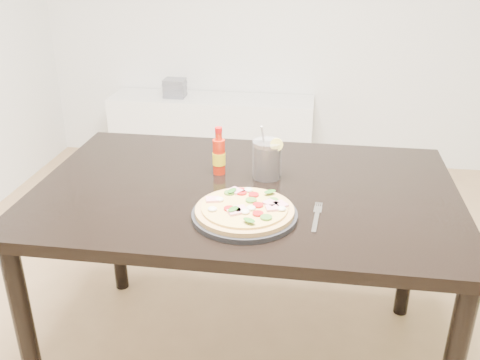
# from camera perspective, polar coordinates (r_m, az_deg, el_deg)

# --- Properties ---
(dining_table) EXTENTS (1.40, 0.90, 0.75)m
(dining_table) POSITION_cam_1_polar(r_m,az_deg,el_deg) (1.82, 0.56, -3.10)
(dining_table) COLOR black
(dining_table) RESTS_ON ground
(plate) EXTENTS (0.32, 0.32, 0.02)m
(plate) POSITION_cam_1_polar(r_m,az_deg,el_deg) (1.59, 0.49, -3.75)
(plate) COLOR black
(plate) RESTS_ON dining_table
(pizza) EXTENTS (0.29, 0.29, 0.03)m
(pizza) POSITION_cam_1_polar(r_m,az_deg,el_deg) (1.59, 0.53, -3.11)
(pizza) COLOR tan
(pizza) RESTS_ON plate
(hot_sauce_bottle) EXTENTS (0.05, 0.05, 0.17)m
(hot_sauce_bottle) POSITION_cam_1_polar(r_m,az_deg,el_deg) (1.86, -2.26, 2.63)
(hot_sauce_bottle) COLOR red
(hot_sauce_bottle) RESTS_ON dining_table
(cola_cup) EXTENTS (0.11, 0.10, 0.19)m
(cola_cup) POSITION_cam_1_polar(r_m,az_deg,el_deg) (1.84, 2.90, 2.13)
(cola_cup) COLOR black
(cola_cup) RESTS_ON dining_table
(fork) EXTENTS (0.03, 0.19, 0.00)m
(fork) POSITION_cam_1_polar(r_m,az_deg,el_deg) (1.62, 8.18, -3.81)
(fork) COLOR silver
(fork) RESTS_ON dining_table
(media_console) EXTENTS (1.40, 0.34, 0.50)m
(media_console) POSITION_cam_1_polar(r_m,az_deg,el_deg) (3.79, -2.99, 5.13)
(media_console) COLOR white
(media_console) RESTS_ON ground
(cd_stack) EXTENTS (0.14, 0.12, 0.13)m
(cd_stack) POSITION_cam_1_polar(r_m,az_deg,el_deg) (3.74, -6.97, 9.71)
(cd_stack) COLOR slate
(cd_stack) RESTS_ON media_console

